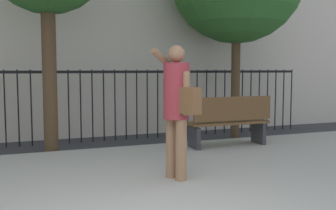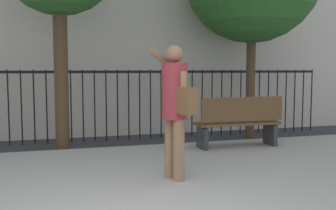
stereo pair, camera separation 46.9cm
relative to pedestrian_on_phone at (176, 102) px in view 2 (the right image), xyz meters
name	(u,v)px [view 2 (the right image)]	position (x,y,z in m)	size (l,w,h in m)	color
sidewalk	(96,186)	(-1.02, 0.26, -1.11)	(28.00, 4.40, 0.15)	#9E9B93
iron_fence	(77,96)	(-1.02, 3.96, -0.16)	(12.03, 0.04, 1.60)	black
pedestrian_on_phone	(176,102)	(0.00, 0.00, 0.00)	(0.53, 0.72, 1.77)	#936B4C
street_bench	(239,121)	(1.78, 1.71, -0.53)	(1.60, 0.45, 0.95)	brown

